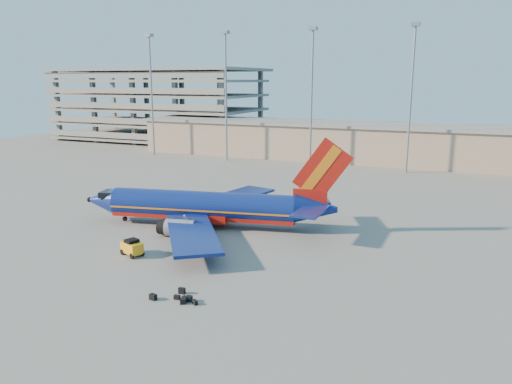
% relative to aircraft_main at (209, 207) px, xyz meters
% --- Properties ---
extents(ground, '(220.00, 220.00, 0.00)m').
position_rel_aircraft_main_xyz_m(ground, '(3.06, 2.34, -2.48)').
color(ground, slate).
rests_on(ground, ground).
extents(terminal_building, '(122.00, 16.00, 8.50)m').
position_rel_aircraft_main_xyz_m(terminal_building, '(13.06, 60.34, 1.83)').
color(terminal_building, gray).
rests_on(terminal_building, ground).
extents(parking_garage, '(62.00, 32.00, 21.40)m').
position_rel_aircraft_main_xyz_m(parking_garage, '(-58.94, 76.39, 9.25)').
color(parking_garage, slate).
rests_on(parking_garage, ground).
extents(light_mast_row, '(101.60, 1.60, 28.65)m').
position_rel_aircraft_main_xyz_m(light_mast_row, '(8.06, 48.34, 15.07)').
color(light_mast_row, gray).
rests_on(light_mast_row, ground).
extents(aircraft_main, '(33.95, 32.32, 11.62)m').
position_rel_aircraft_main_xyz_m(aircraft_main, '(0.00, 0.00, 0.00)').
color(aircraft_main, navy).
rests_on(aircraft_main, ground).
extents(baggage_tug, '(2.80, 2.24, 1.75)m').
position_rel_aircraft_main_xyz_m(baggage_tug, '(-2.30, -12.74, -1.57)').
color(baggage_tug, '#F8A016').
rests_on(baggage_tug, ground).
extents(luggage_pile, '(4.34, 2.45, 0.53)m').
position_rel_aircraft_main_xyz_m(luggage_pile, '(8.14, -20.24, -2.25)').
color(luggage_pile, black).
rests_on(luggage_pile, ground).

